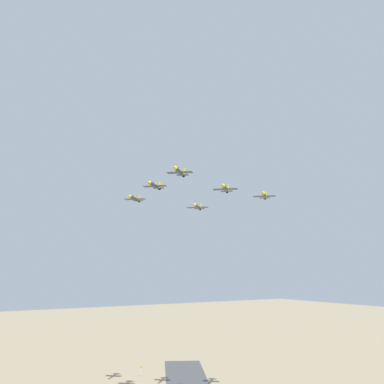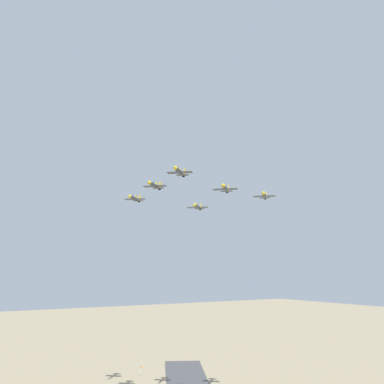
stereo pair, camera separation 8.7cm
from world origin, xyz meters
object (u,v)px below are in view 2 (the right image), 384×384
Objects in this scene: windsock at (142,368)px; jet_right_outer at (134,199)px; jet_left_wingman at (225,188)px; jet_right_wingman at (154,185)px; jet_lead at (179,172)px; jet_left_outer at (264,196)px; jet_slot_rear at (197,207)px.

windsock is 0.48× the size of jet_right_outer.
jet_right_wingman is (-21.18, 20.35, 2.39)m from jet_left_wingman.
windsock is 0.49× the size of jet_lead.
jet_lead is 22.98m from jet_left_wingman.
jet_left_wingman is at bearing 91.01° from jet_right_wingman.
jet_left_wingman reaches higher than jet_left_outer.
jet_lead reaches higher than jet_left_outer.
windsock is 140.62m from jet_left_wingman.
jet_right_wingman is at bearing -91.14° from jet_left_wingman.
jet_right_wingman is 47.41m from jet_left_outer.
jet_left_wingman is 22.68m from jet_left_outer.
windsock is 0.49× the size of jet_left_outer.
jet_slot_rear is at bearing -140.77° from jet_left_wingman.
jet_lead is 0.97× the size of jet_right_outer.
windsock is 149.04m from jet_lead.
jet_right_outer reaches higher than jet_slot_rear.
jet_left_wingman is at bearing 139.25° from jet_lead.
windsock is at bearing -158.66° from jet_right_wingman.
jet_lead is 0.99× the size of jet_right_wingman.
jet_lead reaches higher than jet_left_wingman.
windsock is at bearing -132.63° from jet_left_outer.
jet_left_wingman is at bearing -98.90° from windsock.
jet_left_wingman is at bearing 39.80° from jet_slot_rear.
jet_right_wingman is at bearing -113.52° from windsock.
jet_lead is 1.00× the size of jet_left_outer.
jet_right_wingman reaches higher than jet_right_outer.
jet_lead is at bearing -39.93° from jet_left_outer.
jet_right_outer is (-42.36, 40.70, 0.67)m from jet_left_outer.
jet_right_wingman is at bearing -68.15° from jet_left_outer.
jet_right_outer is (-36.67, -64.80, 88.89)m from windsock.
jet_right_wingman is 23.71m from jet_slot_rear.
jet_slot_rear is at bearing 140.64° from jet_right_wingman.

